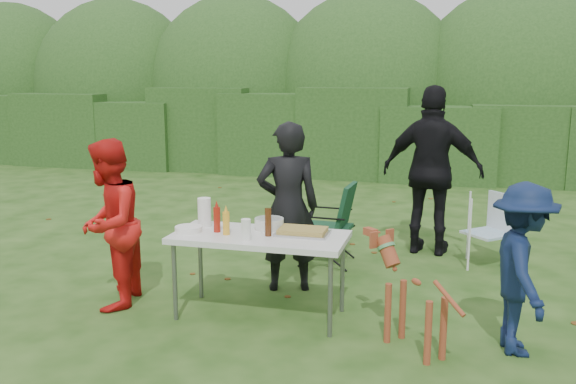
% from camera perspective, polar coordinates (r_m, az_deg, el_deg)
% --- Properties ---
extents(ground, '(80.00, 80.00, 0.00)m').
position_cam_1_polar(ground, '(5.42, -7.27, -11.89)').
color(ground, '#1E4211').
extents(hedge_row, '(22.00, 1.40, 1.70)m').
position_cam_1_polar(hedge_row, '(12.82, 6.29, 5.30)').
color(hedge_row, '#23471C').
rests_on(hedge_row, ground).
extents(shrub_backdrop, '(20.00, 2.60, 3.20)m').
position_cam_1_polar(shrub_backdrop, '(14.35, 7.34, 8.88)').
color(shrub_backdrop, '#3D6628').
rests_on(shrub_backdrop, ground).
extents(folding_table, '(1.50, 0.70, 0.74)m').
position_cam_1_polar(folding_table, '(5.28, -2.66, -4.54)').
color(folding_table, silver).
rests_on(folding_table, ground).
extents(person_cook, '(0.70, 0.57, 1.66)m').
position_cam_1_polar(person_cook, '(5.91, -0.01, -1.41)').
color(person_cook, black).
rests_on(person_cook, ground).
extents(person_red_jacket, '(0.73, 0.85, 1.54)m').
position_cam_1_polar(person_red_jacket, '(5.72, -16.42, -2.92)').
color(person_red_jacket, red).
rests_on(person_red_jacket, ground).
extents(person_black_puffy, '(1.22, 0.65, 1.98)m').
position_cam_1_polar(person_black_puffy, '(7.30, 13.36, 1.93)').
color(person_black_puffy, black).
rests_on(person_black_puffy, ground).
extents(child, '(0.61, 0.91, 1.32)m').
position_cam_1_polar(child, '(4.93, 21.07, -6.74)').
color(child, '#0E1B3E').
rests_on(child, ground).
extents(dog, '(0.89, 0.87, 0.84)m').
position_cam_1_polar(dog, '(4.79, 11.86, -9.74)').
color(dog, brown).
rests_on(dog, ground).
extents(camping_chair, '(0.61, 0.61, 0.93)m').
position_cam_1_polar(camping_chair, '(6.83, 3.69, -2.91)').
color(camping_chair, '#153F26').
rests_on(camping_chair, ground).
extents(lawn_chair, '(0.68, 0.68, 0.81)m').
position_cam_1_polar(lawn_chair, '(7.08, 18.23, -3.42)').
color(lawn_chair, '#4F8EB4').
rests_on(lawn_chair, ground).
extents(food_tray, '(0.45, 0.30, 0.02)m').
position_cam_1_polar(food_tray, '(5.26, 1.38, -3.89)').
color(food_tray, '#B7B7BA').
rests_on(food_tray, folding_table).
extents(focaccia_bread, '(0.40, 0.26, 0.04)m').
position_cam_1_polar(focaccia_bread, '(5.25, 1.38, -3.60)').
color(focaccia_bread, '#A48B40').
rests_on(focaccia_bread, food_tray).
extents(mustard_bottle, '(0.06, 0.06, 0.20)m').
position_cam_1_polar(mustard_bottle, '(5.25, -5.81, -2.93)').
color(mustard_bottle, gold).
rests_on(mustard_bottle, folding_table).
extents(ketchup_bottle, '(0.06, 0.06, 0.22)m').
position_cam_1_polar(ketchup_bottle, '(5.35, -6.67, -2.59)').
color(ketchup_bottle, maroon).
rests_on(ketchup_bottle, folding_table).
extents(beer_bottle, '(0.06, 0.06, 0.24)m').
position_cam_1_polar(beer_bottle, '(5.18, -1.87, -2.85)').
color(beer_bottle, '#47230F').
rests_on(beer_bottle, folding_table).
extents(paper_towel_roll, '(0.12, 0.12, 0.26)m').
position_cam_1_polar(paper_towel_roll, '(5.56, -7.83, -1.88)').
color(paper_towel_roll, white).
rests_on(paper_towel_roll, folding_table).
extents(cup_stack, '(0.08, 0.08, 0.18)m').
position_cam_1_polar(cup_stack, '(5.07, -3.95, -3.54)').
color(cup_stack, white).
rests_on(cup_stack, folding_table).
extents(pasta_bowl, '(0.26, 0.26, 0.10)m').
position_cam_1_polar(pasta_bowl, '(5.42, -1.78, -2.99)').
color(pasta_bowl, silver).
rests_on(pasta_bowl, folding_table).
extents(plate_stack, '(0.24, 0.24, 0.05)m').
position_cam_1_polar(plate_stack, '(5.41, -9.28, -3.45)').
color(plate_stack, white).
rests_on(plate_stack, folding_table).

